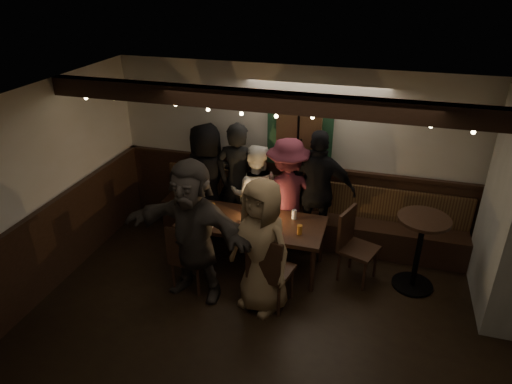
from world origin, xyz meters
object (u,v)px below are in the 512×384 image
(person_c, at_px, (255,194))
(person_g, at_px, (262,247))
(person_a, at_px, (207,180))
(person_e, at_px, (318,192))
(chair_near_right, at_px, (268,268))
(person_f, at_px, (193,230))
(chair_end, at_px, (353,241))
(person_b, at_px, (238,181))
(person_d, at_px, (287,194))
(dining_table, at_px, (252,225))
(chair_near_left, at_px, (187,254))
(high_top, at_px, (420,244))

(person_c, distance_m, person_g, 1.54)
(person_c, xyz_separation_m, person_g, (0.50, -1.45, 0.09))
(person_a, bearing_deg, person_e, -165.81)
(chair_near_right, distance_m, person_e, 1.60)
(person_a, xyz_separation_m, person_f, (0.41, -1.49, 0.04))
(chair_end, xyz_separation_m, person_b, (-1.79, 0.62, 0.35))
(chair_end, height_order, person_c, person_c)
(person_b, bearing_deg, person_c, 165.21)
(chair_near_right, bearing_deg, person_d, 94.06)
(dining_table, xyz_separation_m, chair_end, (1.36, 0.11, -0.08))
(person_d, xyz_separation_m, person_g, (0.02, -1.43, 0.01))
(dining_table, bearing_deg, chair_near_left, -129.50)
(person_e, bearing_deg, high_top, 149.74)
(person_c, relative_size, person_d, 0.91)
(person_a, distance_m, person_e, 1.70)
(person_a, bearing_deg, chair_end, 179.23)
(person_a, bearing_deg, chair_near_left, 115.42)
(person_g, bearing_deg, person_e, 99.73)
(high_top, xyz_separation_m, person_c, (-2.33, 0.53, 0.12))
(person_d, bearing_deg, dining_table, 37.32)
(chair_end, bearing_deg, person_e, 133.97)
(person_e, bearing_deg, chair_near_right, 70.48)
(person_b, height_order, person_f, person_f)
(person_c, height_order, person_g, person_g)
(dining_table, bearing_deg, person_g, -65.47)
(dining_table, bearing_deg, person_d, 61.52)
(dining_table, distance_m, person_e, 1.09)
(high_top, distance_m, person_e, 1.55)
(chair_near_left, bearing_deg, person_b, 82.65)
(person_f, bearing_deg, dining_table, 64.18)
(person_c, bearing_deg, person_b, -25.12)
(chair_end, bearing_deg, person_d, 152.70)
(person_f, bearing_deg, chair_near_right, 5.84)
(chair_end, height_order, person_f, person_f)
(chair_near_right, xyz_separation_m, person_e, (0.33, 1.53, 0.33))
(high_top, height_order, person_f, person_f)
(chair_near_left, height_order, person_g, person_g)
(person_a, distance_m, person_d, 1.27)
(chair_near_left, bearing_deg, person_f, -8.80)
(chair_end, relative_size, person_a, 0.56)
(chair_end, xyz_separation_m, person_c, (-1.50, 0.54, 0.21))
(chair_end, bearing_deg, person_b, 160.98)
(chair_near_right, relative_size, high_top, 1.00)
(chair_near_left, xyz_separation_m, person_b, (0.19, 1.49, 0.37))
(high_top, height_order, person_e, person_e)
(chair_end, distance_m, person_g, 1.38)
(person_b, bearing_deg, dining_table, 120.11)
(person_d, bearing_deg, person_c, -26.69)
(person_c, relative_size, person_e, 0.85)
(person_g, bearing_deg, chair_end, 67.17)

